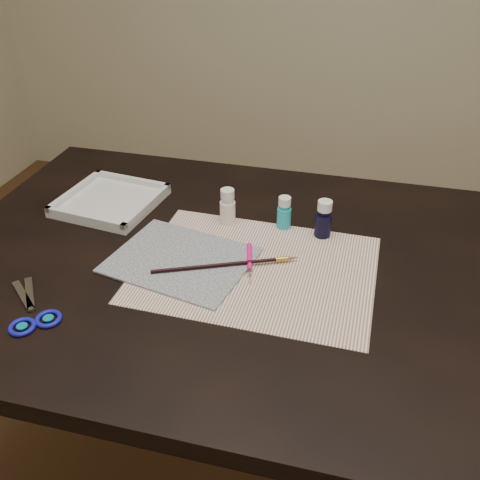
% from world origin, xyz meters
% --- Properties ---
extents(ground, '(3.50, 3.50, 0.02)m').
position_xyz_m(ground, '(0.00, 0.00, -0.01)').
color(ground, '#422614').
rests_on(ground, ground).
extents(table, '(1.30, 0.90, 0.75)m').
position_xyz_m(table, '(0.00, 0.00, 0.38)').
color(table, black).
rests_on(table, ground).
extents(paper, '(0.49, 0.38, 0.00)m').
position_xyz_m(paper, '(0.04, -0.02, 0.75)').
color(paper, white).
rests_on(paper, table).
extents(canvas, '(0.32, 0.28, 0.00)m').
position_xyz_m(canvas, '(-0.12, -0.04, 0.75)').
color(canvas, black).
rests_on(canvas, paper).
extents(paint_bottle_white, '(0.04, 0.04, 0.09)m').
position_xyz_m(paint_bottle_white, '(-0.06, 0.14, 0.79)').
color(paint_bottle_white, white).
rests_on(paint_bottle_white, table).
extents(paint_bottle_cyan, '(0.04, 0.04, 0.08)m').
position_xyz_m(paint_bottle_cyan, '(0.07, 0.15, 0.79)').
color(paint_bottle_cyan, '#21ADCC').
rests_on(paint_bottle_cyan, table).
extents(paint_bottle_navy, '(0.04, 0.04, 0.09)m').
position_xyz_m(paint_bottle_navy, '(0.16, 0.14, 0.79)').
color(paint_bottle_navy, black).
rests_on(paint_bottle_navy, table).
extents(paintbrush, '(0.29, 0.13, 0.01)m').
position_xyz_m(paintbrush, '(-0.02, -0.04, 0.76)').
color(paintbrush, black).
rests_on(paintbrush, canvas).
extents(craft_knife, '(0.04, 0.14, 0.01)m').
position_xyz_m(craft_knife, '(0.02, -0.02, 0.76)').
color(craft_knife, '#FF127F').
rests_on(craft_knife, paper).
extents(scissors, '(0.20, 0.19, 0.01)m').
position_xyz_m(scissors, '(-0.35, -0.25, 0.75)').
color(scissors, silver).
rests_on(scissors, table).
extents(palette_tray, '(0.25, 0.25, 0.03)m').
position_xyz_m(palette_tray, '(-0.37, 0.15, 0.76)').
color(palette_tray, silver).
rests_on(palette_tray, table).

